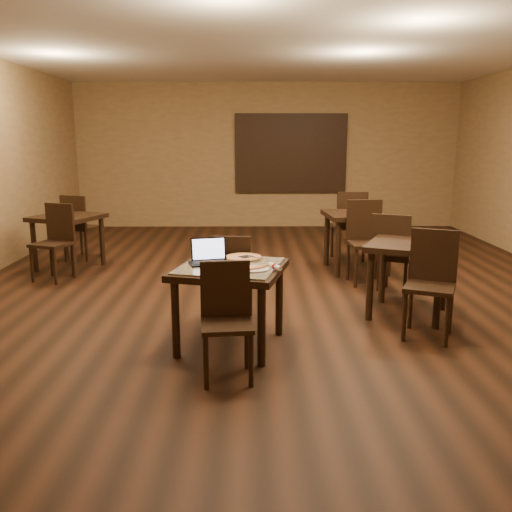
{
  "coord_description": "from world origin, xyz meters",
  "views": [
    {
      "loc": [
        -0.35,
        -6.59,
        1.88
      ],
      "look_at": [
        -0.3,
        -1.89,
        0.85
      ],
      "focal_mm": 38.0,
      "sensor_mm": 36.0,
      "label": 1
    }
  ],
  "objects_px": {
    "other_table_b": "(68,224)",
    "other_table_b_chair_near": "(56,237)",
    "tiled_table": "(230,276)",
    "other_table_a_chair_far": "(350,222)",
    "other_table_c_chair_near": "(431,277)",
    "other_table_c_chair_far": "(391,251)",
    "other_table_a": "(357,223)",
    "pizza_pan": "(244,259)",
    "chair_main_far": "(232,274)",
    "chair_main_near": "(226,313)",
    "other_table_c": "(410,255)",
    "laptop": "(208,256)",
    "other_table_b_chair_far": "(79,223)",
    "other_table_a_chair_near": "(366,236)"
  },
  "relations": [
    {
      "from": "chair_main_near",
      "to": "other_table_c_chair_far",
      "type": "bearing_deg",
      "value": 42.65
    },
    {
      "from": "chair_main_near",
      "to": "laptop",
      "type": "relative_size",
      "value": 2.49
    },
    {
      "from": "laptop",
      "to": "other_table_a",
      "type": "relative_size",
      "value": 0.39
    },
    {
      "from": "chair_main_far",
      "to": "other_table_c_chair_near",
      "type": "distance_m",
      "value": 1.95
    },
    {
      "from": "chair_main_near",
      "to": "other_table_c",
      "type": "relative_size",
      "value": 0.83
    },
    {
      "from": "other_table_c_chair_near",
      "to": "other_table_c_chair_far",
      "type": "bearing_deg",
      "value": 117.93
    },
    {
      "from": "other_table_b_chair_near",
      "to": "other_table_b_chair_far",
      "type": "relative_size",
      "value": 1.0
    },
    {
      "from": "other_table_a",
      "to": "other_table_b_chair_near",
      "type": "relative_size",
      "value": 0.94
    },
    {
      "from": "other_table_b",
      "to": "laptop",
      "type": "bearing_deg",
      "value": -32.04
    },
    {
      "from": "chair_main_far",
      "to": "other_table_b",
      "type": "bearing_deg",
      "value": -40.54
    },
    {
      "from": "other_table_a",
      "to": "other_table_a_chair_far",
      "type": "height_order",
      "value": "other_table_a_chair_far"
    },
    {
      "from": "other_table_b",
      "to": "other_table_b_chair_near",
      "type": "relative_size",
      "value": 1.06
    },
    {
      "from": "chair_main_near",
      "to": "other_table_c_chair_near",
      "type": "xyz_separation_m",
      "value": [
        1.92,
        0.89,
        0.06
      ]
    },
    {
      "from": "other_table_a_chair_far",
      "to": "other_table_c_chair_near",
      "type": "bearing_deg",
      "value": 89.06
    },
    {
      "from": "other_table_a",
      "to": "other_table_a_chair_far",
      "type": "relative_size",
      "value": 0.89
    },
    {
      "from": "chair_main_far",
      "to": "pizza_pan",
      "type": "bearing_deg",
      "value": 112.66
    },
    {
      "from": "chair_main_near",
      "to": "other_table_b_chair_near",
      "type": "bearing_deg",
      "value": 122.23
    },
    {
      "from": "chair_main_near",
      "to": "other_table_c",
      "type": "distance_m",
      "value": 2.41
    },
    {
      "from": "chair_main_far",
      "to": "laptop",
      "type": "relative_size",
      "value": 2.52
    },
    {
      "from": "other_table_a_chair_far",
      "to": "other_table_b_chair_far",
      "type": "xyz_separation_m",
      "value": [
        -4.21,
        0.13,
        -0.04
      ]
    },
    {
      "from": "chair_main_near",
      "to": "other_table_b",
      "type": "bearing_deg",
      "value": 117.75
    },
    {
      "from": "tiled_table",
      "to": "other_table_b_chair_far",
      "type": "xyz_separation_m",
      "value": [
        -2.49,
        3.65,
        -0.09
      ]
    },
    {
      "from": "chair_main_near",
      "to": "other_table_c",
      "type": "bearing_deg",
      "value": 32.44
    },
    {
      "from": "pizza_pan",
      "to": "other_table_c_chair_near",
      "type": "bearing_deg",
      "value": 1.06
    },
    {
      "from": "pizza_pan",
      "to": "other_table_c",
      "type": "distance_m",
      "value": 1.87
    },
    {
      "from": "laptop",
      "to": "other_table_b_chair_far",
      "type": "height_order",
      "value": "other_table_b_chair_far"
    },
    {
      "from": "tiled_table",
      "to": "laptop",
      "type": "bearing_deg",
      "value": 167.18
    },
    {
      "from": "pizza_pan",
      "to": "other_table_b_chair_near",
      "type": "bearing_deg",
      "value": 138.99
    },
    {
      "from": "tiled_table",
      "to": "other_table_a_chair_far",
      "type": "height_order",
      "value": "other_table_a_chair_far"
    },
    {
      "from": "pizza_pan",
      "to": "other_table_a_chair_far",
      "type": "relative_size",
      "value": 0.34
    },
    {
      "from": "other_table_a_chair_near",
      "to": "other_table_b_chair_near",
      "type": "relative_size",
      "value": 1.07
    },
    {
      "from": "other_table_a_chair_near",
      "to": "other_table_c_chair_near",
      "type": "relative_size",
      "value": 1.06
    },
    {
      "from": "other_table_a_chair_near",
      "to": "other_table_c",
      "type": "bearing_deg",
      "value": -87.17
    },
    {
      "from": "chair_main_near",
      "to": "other_table_a",
      "type": "height_order",
      "value": "chair_main_near"
    },
    {
      "from": "other_table_a_chair_near",
      "to": "pizza_pan",
      "type": "bearing_deg",
      "value": -132.55
    },
    {
      "from": "laptop",
      "to": "other_table_a_chair_far",
      "type": "xyz_separation_m",
      "value": [
        1.92,
        3.42,
        -0.21
      ]
    },
    {
      "from": "pizza_pan",
      "to": "other_table_b",
      "type": "bearing_deg",
      "value": 132.53
    },
    {
      "from": "other_table_b",
      "to": "chair_main_near",
      "type": "bearing_deg",
      "value": -35.75
    },
    {
      "from": "pizza_pan",
      "to": "other_table_a_chair_near",
      "type": "distance_m",
      "value": 2.57
    },
    {
      "from": "laptop",
      "to": "other_table_c_chair_near",
      "type": "xyz_separation_m",
      "value": [
        2.12,
        0.17,
        -0.24
      ]
    },
    {
      "from": "other_table_c_chair_near",
      "to": "other_table_c_chair_far",
      "type": "height_order",
      "value": "same"
    },
    {
      "from": "chair_main_near",
      "to": "pizza_pan",
      "type": "xyz_separation_m",
      "value": [
        0.13,
        0.86,
        0.25
      ]
    },
    {
      "from": "pizza_pan",
      "to": "other_table_a_chair_far",
      "type": "xyz_separation_m",
      "value": [
        1.6,
        3.28,
        -0.16
      ]
    },
    {
      "from": "other_table_b",
      "to": "other_table_c",
      "type": "bearing_deg",
      "value": -6.14
    },
    {
      "from": "tiled_table",
      "to": "chair_main_far",
      "type": "relative_size",
      "value": 1.2
    },
    {
      "from": "tiled_table",
      "to": "other_table_a",
      "type": "distance_m",
      "value": 3.36
    },
    {
      "from": "chair_main_near",
      "to": "other_table_b_chair_far",
      "type": "bearing_deg",
      "value": 114.21
    },
    {
      "from": "pizza_pan",
      "to": "other_table_c_chair_far",
      "type": "distance_m",
      "value": 2.13
    },
    {
      "from": "tiled_table",
      "to": "chair_main_far",
      "type": "bearing_deg",
      "value": 104.67
    },
    {
      "from": "other_table_c_chair_far",
      "to": "other_table_c_chair_near",
      "type": "bearing_deg",
      "value": 117.93
    }
  ]
}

